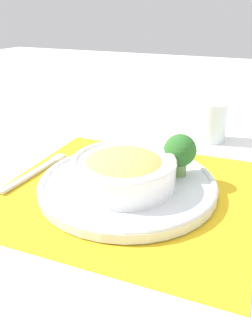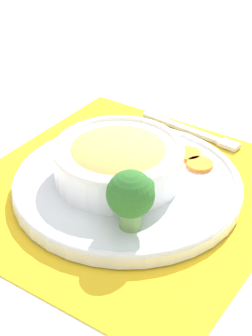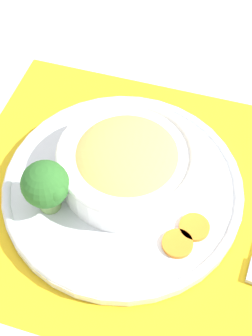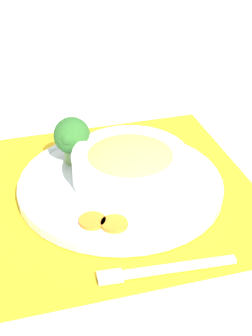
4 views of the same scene
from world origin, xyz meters
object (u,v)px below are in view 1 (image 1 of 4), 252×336
at_px(broccoli_floret, 180,151).
at_px(water_glass, 211,124).
at_px(fork, 41,168).
at_px(bowl, 125,169).

bearing_deg(broccoli_floret, water_glass, 88.47).
height_order(water_glass, fork, water_glass).
distance_m(broccoli_floret, water_glass, 0.26).
bearing_deg(fork, bowl, -3.06).
distance_m(bowl, broccoli_floret, 0.11).
bearing_deg(water_glass, bowl, -103.27).
relative_size(bowl, fork, 0.98).
xyz_separation_m(bowl, water_glass, (0.08, 0.34, -0.01)).
xyz_separation_m(broccoli_floret, water_glass, (0.01, 0.26, -0.02)).
height_order(broccoli_floret, water_glass, broccoli_floret).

